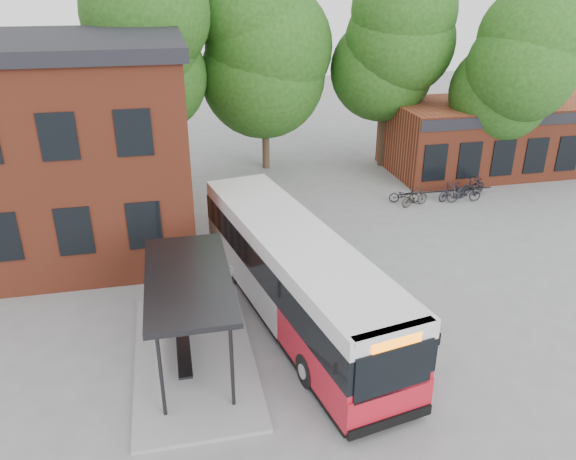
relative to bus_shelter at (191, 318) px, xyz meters
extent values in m
plane|color=slate|center=(4.50, 1.00, -1.45)|extent=(100.00, 100.00, 0.00)
imported|color=black|center=(11.34, 10.73, -1.05)|extent=(1.61, 0.94, 0.80)
imported|color=#2B2823|center=(11.66, 10.16, -0.97)|extent=(1.66, 0.88, 0.96)
imported|color=black|center=(13.79, 10.51, -0.95)|extent=(1.72, 1.00, 1.00)
imported|color=#25262B|center=(14.36, 10.17, -0.97)|extent=(1.87, 0.72, 0.97)
imported|color=black|center=(15.04, 10.85, -0.97)|extent=(1.92, 1.11, 0.95)
imported|color=black|center=(15.35, 11.05, -0.97)|extent=(1.67, 0.85, 0.97)
camera|label=1|loc=(-0.21, -14.17, 9.11)|focal=35.00mm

